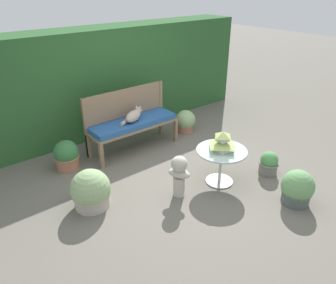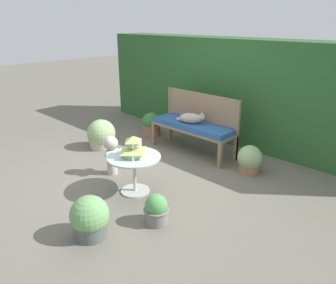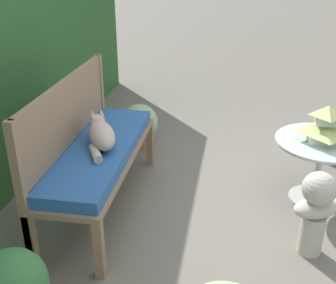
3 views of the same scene
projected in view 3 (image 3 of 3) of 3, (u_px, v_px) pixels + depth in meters
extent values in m
plane|color=#666056|center=(256.00, 214.00, 3.34)|extent=(30.00, 30.00, 0.00)
cube|color=#7F664C|center=(99.00, 250.00, 2.62)|extent=(0.06, 0.06, 0.42)
cube|color=#7F664C|center=(150.00, 144.00, 4.01)|extent=(0.06, 0.06, 0.42)
cube|color=#7F664C|center=(31.00, 242.00, 2.69)|extent=(0.06, 0.06, 0.42)
cube|color=#7F664C|center=(105.00, 141.00, 4.07)|extent=(0.06, 0.06, 0.42)
cube|color=#7F664C|center=(100.00, 158.00, 3.25)|extent=(1.61, 0.51, 0.04)
cube|color=#23518E|center=(100.00, 150.00, 3.22)|extent=(1.55, 0.47, 0.09)
cube|color=#7F664C|center=(23.00, 201.00, 2.55)|extent=(0.06, 0.06, 1.05)
cube|color=#7F664C|center=(101.00, 110.00, 3.94)|extent=(0.06, 0.06, 1.05)
cube|color=#7F664C|center=(67.00, 112.00, 3.13)|extent=(1.55, 0.04, 0.49)
ellipsoid|color=#A89989|center=(102.00, 136.00, 3.14)|extent=(0.44, 0.35, 0.18)
sphere|color=#A89989|center=(97.00, 122.00, 3.29)|extent=(0.13, 0.13, 0.13)
cone|color=#A89989|center=(92.00, 113.00, 3.25)|extent=(0.05, 0.05, 0.06)
cone|color=#A89989|center=(101.00, 112.00, 3.27)|extent=(0.05, 0.05, 0.06)
cylinder|color=#A89989|center=(96.00, 153.00, 3.01)|extent=(0.22, 0.16, 0.06)
cylinder|color=#B7B7B2|center=(313.00, 198.00, 3.52)|extent=(0.41, 0.41, 0.02)
cylinder|color=#B7B7B2|center=(318.00, 171.00, 3.41)|extent=(0.04, 0.04, 0.53)
cylinder|color=silver|center=(323.00, 141.00, 3.30)|extent=(0.74, 0.74, 0.01)
torus|color=#B7B7B2|center=(323.00, 143.00, 3.30)|extent=(0.74, 0.74, 0.02)
cube|color=#B2BCA8|center=(324.00, 136.00, 3.28)|extent=(0.25, 0.25, 0.07)
pyramid|color=#A8BC66|center=(325.00, 128.00, 3.25)|extent=(0.34, 0.34, 0.07)
cube|color=#B2BCA8|center=(327.00, 119.00, 3.22)|extent=(0.16, 0.16, 0.07)
pyramid|color=#A8BC66|center=(328.00, 111.00, 3.19)|extent=(0.21, 0.21, 0.08)
cylinder|color=#B7B2A3|center=(311.00, 234.00, 2.86)|extent=(0.16, 0.16, 0.30)
ellipsoid|color=#B7B2A3|center=(316.00, 208.00, 2.77)|extent=(0.29, 0.36, 0.12)
sphere|color=#B7B2A3|center=(319.00, 189.00, 2.71)|extent=(0.22, 0.22, 0.22)
cylinder|color=#9E664C|center=(140.00, 136.00, 4.47)|extent=(0.31, 0.31, 0.18)
torus|color=#9E664C|center=(140.00, 129.00, 4.43)|extent=(0.34, 0.34, 0.03)
sphere|color=#89A870|center=(139.00, 122.00, 4.40)|extent=(0.39, 0.39, 0.39)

